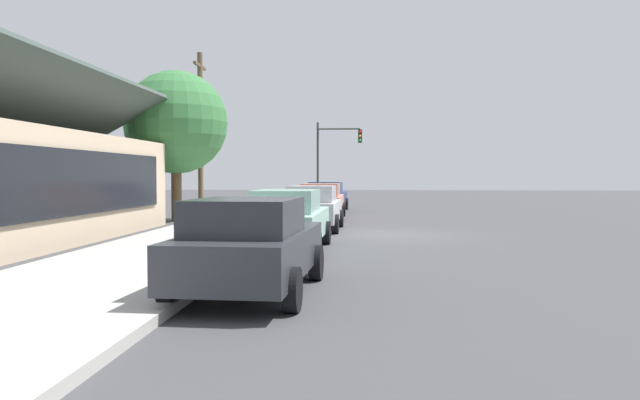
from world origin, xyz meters
name	(u,v)px	position (x,y,z in m)	size (l,w,h in m)	color
ground_plane	(388,235)	(0.00, 0.00, 0.00)	(120.00, 120.00, 0.00)	#424244
sidewalk_curb	(220,231)	(0.00, 5.60, 0.08)	(60.00, 4.20, 0.16)	#B2AFA8
car_charcoal	(251,245)	(-10.16, 2.69, 0.81)	(4.45, 2.19, 1.59)	#2D3035
car_seafoam	(288,220)	(-4.41, 2.77, 0.81)	(4.76, 2.03, 1.59)	#9ED1BC
car_silver	(313,207)	(1.50, 2.60, 0.81)	(4.37, 2.07, 1.59)	silver
car_coral	(321,201)	(7.31, 2.70, 0.82)	(4.75, 2.08, 1.59)	#EA8C75
car_navy	(327,196)	(13.08, 2.80, 0.82)	(4.64, 2.29, 1.59)	navy
shade_tree	(176,123)	(5.52, 8.80, 4.19)	(4.39, 4.39, 6.41)	brown
traffic_light_main	(335,150)	(17.37, 2.54, 3.49)	(0.37, 2.79, 5.20)	#383833
utility_pole_wooden	(200,132)	(7.22, 8.20, 3.93)	(1.80, 0.24, 7.50)	brown
fire_hydrant_red	(244,227)	(-2.98, 4.20, 0.50)	(0.22, 0.22, 0.71)	red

